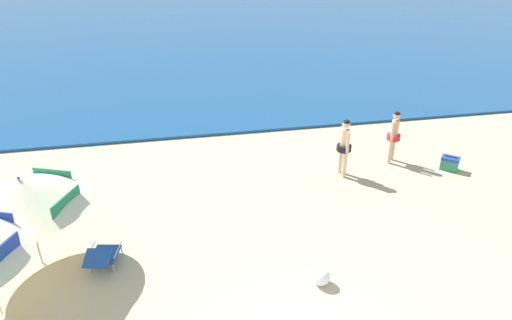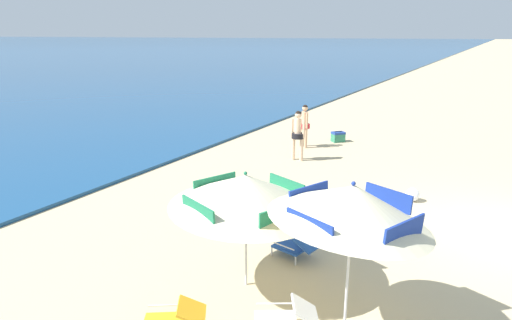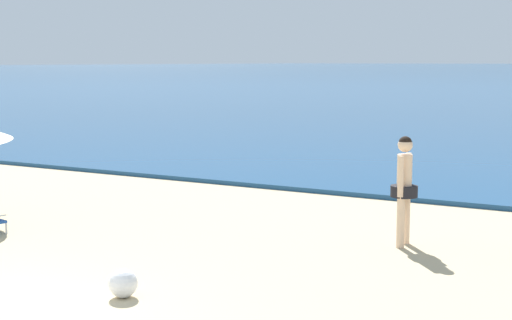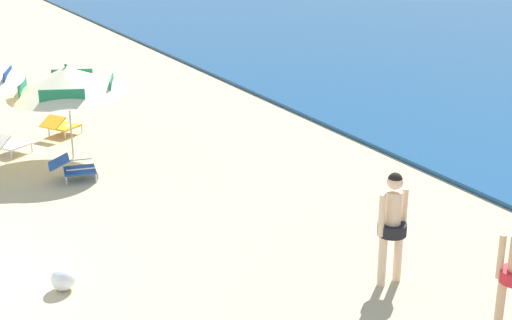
% 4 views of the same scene
% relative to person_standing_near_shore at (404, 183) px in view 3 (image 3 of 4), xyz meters
% --- Properties ---
extents(person_standing_near_shore, '(0.42, 0.51, 1.70)m').
position_rel_person_standing_near_shore_xyz_m(person_standing_near_shore, '(0.00, 0.00, 0.00)').
color(person_standing_near_shore, beige).
rests_on(person_standing_near_shore, ground).
extents(beach_ball, '(0.35, 0.35, 0.35)m').
position_rel_person_standing_near_shore_xyz_m(beach_ball, '(-2.10, -4.16, -0.81)').
color(beach_ball, white).
rests_on(beach_ball, ground).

